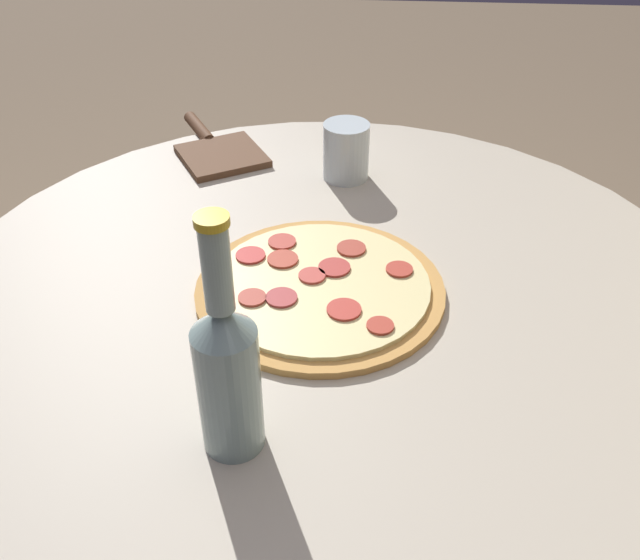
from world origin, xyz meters
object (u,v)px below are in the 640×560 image
(beer_bottle, at_px, (227,370))
(pizza_paddle, at_px, (217,150))
(drinking_glass, at_px, (346,151))
(pizza, at_px, (320,287))

(beer_bottle, xyz_separation_m, pizza_paddle, (-0.64, -0.14, -0.09))
(beer_bottle, bearing_deg, drinking_glass, 171.40)
(pizza, xyz_separation_m, beer_bottle, (0.25, -0.07, 0.09))
(pizza, distance_m, drinking_glass, 0.32)
(pizza, height_order, drinking_glass, drinking_glass)
(pizza_paddle, distance_m, drinking_glass, 0.24)
(pizza_paddle, bearing_deg, drinking_glass, -137.44)
(beer_bottle, relative_size, drinking_glass, 2.87)
(pizza, distance_m, pizza_paddle, 0.44)
(pizza, xyz_separation_m, drinking_glass, (-0.32, 0.02, 0.04))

